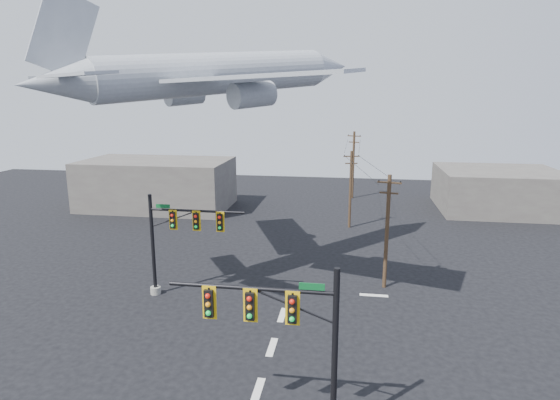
% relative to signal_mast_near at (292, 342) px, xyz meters
% --- Properties ---
extents(ground, '(120.00, 120.00, 0.00)m').
position_rel_signal_mast_near_xyz_m(ground, '(-1.99, 2.58, -4.22)').
color(ground, black).
rests_on(ground, ground).
extents(lane_markings, '(14.00, 21.20, 0.01)m').
position_rel_signal_mast_near_xyz_m(lane_markings, '(-1.99, 7.91, -4.21)').
color(lane_markings, silver).
rests_on(lane_markings, ground).
extents(signal_mast_near, '(7.20, 0.82, 7.47)m').
position_rel_signal_mast_near_xyz_m(signal_mast_near, '(0.00, 0.00, 0.00)').
color(signal_mast_near, gray).
rests_on(signal_mast_near, ground).
extents(signal_mast_far, '(7.02, 0.80, 7.32)m').
position_rel_signal_mast_near_xyz_m(signal_mast_far, '(-9.81, 12.41, -0.09)').
color(signal_mast_far, gray).
rests_on(signal_mast_far, ground).
extents(utility_pole_a, '(1.68, 0.47, 8.47)m').
position_rel_signal_mast_near_xyz_m(utility_pole_a, '(4.81, 16.21, 0.21)').
color(utility_pole_a, '#422F1C').
rests_on(utility_pole_a, ground).
extents(utility_pole_b, '(1.66, 0.38, 8.24)m').
position_rel_signal_mast_near_xyz_m(utility_pole_b, '(2.07, 31.94, 0.09)').
color(utility_pole_b, '#422F1C').
rests_on(utility_pole_b, ground).
extents(utility_pole_c, '(1.78, 0.81, 9.13)m').
position_rel_signal_mast_near_xyz_m(utility_pole_c, '(2.32, 46.70, 0.56)').
color(utility_pole_c, '#422F1C').
rests_on(utility_pole_c, ground).
extents(power_lines, '(4.26, 30.49, 0.33)m').
position_rel_signal_mast_near_xyz_m(power_lines, '(2.84, 31.39, 3.67)').
color(power_lines, black).
extents(airliner, '(21.18, 22.25, 6.88)m').
position_rel_signal_mast_near_xyz_m(airliner, '(-7.36, 15.76, 11.12)').
color(airliner, '#AAB0B6').
extents(building_left, '(18.00, 10.00, 6.00)m').
position_rel_signal_mast_near_xyz_m(building_left, '(-21.99, 37.58, -1.22)').
color(building_left, '#605D55').
rests_on(building_left, ground).
extents(building_right, '(14.00, 12.00, 5.00)m').
position_rel_signal_mast_near_xyz_m(building_right, '(20.01, 42.58, -1.72)').
color(building_right, '#605D55').
rests_on(building_right, ground).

